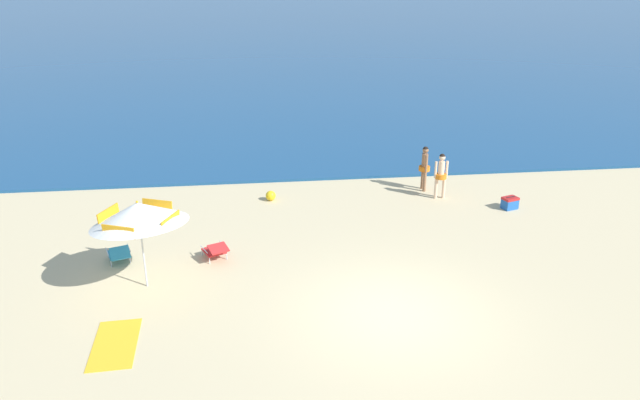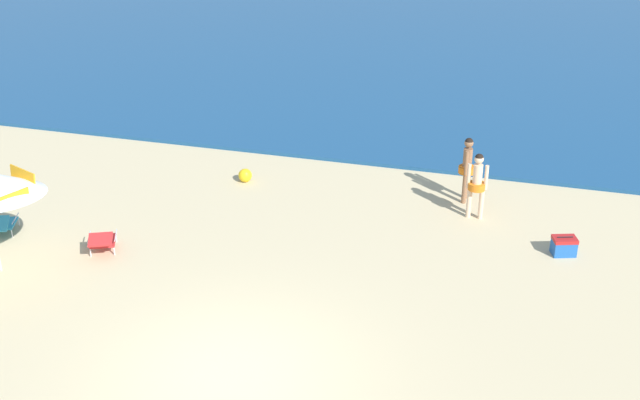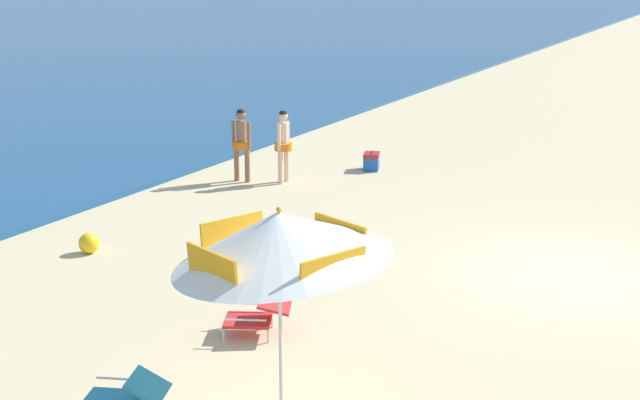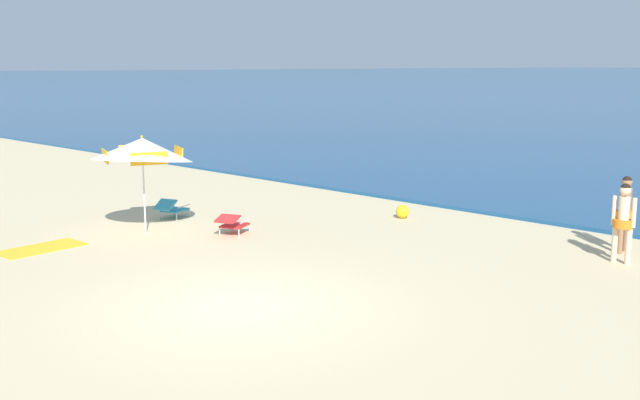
{
  "view_description": "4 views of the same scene",
  "coord_description": "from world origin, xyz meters",
  "px_view_note": "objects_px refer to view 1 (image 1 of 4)",
  "views": [
    {
      "loc": [
        -3.02,
        -11.08,
        7.21
      ],
      "look_at": [
        -1.22,
        3.79,
        1.37
      ],
      "focal_mm": 32.45,
      "sensor_mm": 36.0,
      "label": 1
    },
    {
      "loc": [
        4.41,
        -10.19,
        8.58
      ],
      "look_at": [
        0.11,
        5.22,
        0.86
      ],
      "focal_mm": 45.77,
      "sensor_mm": 36.0,
      "label": 2
    },
    {
      "loc": [
        -13.45,
        -2.4,
        4.69
      ],
      "look_at": [
        -1.61,
        3.59,
        1.17
      ],
      "focal_mm": 50.47,
      "sensor_mm": 36.0,
      "label": 3
    },
    {
      "loc": [
        9.01,
        -7.47,
        3.89
      ],
      "look_at": [
        -1.97,
        3.88,
        1.01
      ],
      "focal_mm": 41.96,
      "sensor_mm": 36.0,
      "label": 4
    }
  ],
  "objects_px": {
    "lounge_chair_beside_umbrella": "(119,253)",
    "beach_ball": "(271,196)",
    "lounge_chair_under_umbrella": "(215,250)",
    "cooler_box": "(510,203)",
    "person_standing_near_shore": "(425,165)",
    "beach_umbrella_striped_main": "(138,213)",
    "beach_towel": "(115,344)",
    "person_standing_beside": "(441,173)"
  },
  "relations": [
    {
      "from": "beach_umbrella_striped_main",
      "to": "person_standing_beside",
      "type": "relative_size",
      "value": 2.0
    },
    {
      "from": "lounge_chair_beside_umbrella",
      "to": "beach_ball",
      "type": "height_order",
      "value": "lounge_chair_beside_umbrella"
    },
    {
      "from": "lounge_chair_beside_umbrella",
      "to": "beach_towel",
      "type": "bearing_deg",
      "value": -80.57
    },
    {
      "from": "beach_towel",
      "to": "person_standing_beside",
      "type": "bearing_deg",
      "value": 38.39
    },
    {
      "from": "lounge_chair_under_umbrella",
      "to": "cooler_box",
      "type": "relative_size",
      "value": 1.71
    },
    {
      "from": "beach_towel",
      "to": "lounge_chair_beside_umbrella",
      "type": "bearing_deg",
      "value": 99.43
    },
    {
      "from": "lounge_chair_under_umbrella",
      "to": "cooler_box",
      "type": "height_order",
      "value": "lounge_chair_under_umbrella"
    },
    {
      "from": "cooler_box",
      "to": "beach_towel",
      "type": "distance_m",
      "value": 12.98
    },
    {
      "from": "person_standing_near_shore",
      "to": "cooler_box",
      "type": "bearing_deg",
      "value": -41.93
    },
    {
      "from": "beach_umbrella_striped_main",
      "to": "person_standing_near_shore",
      "type": "bearing_deg",
      "value": 33.88
    },
    {
      "from": "beach_umbrella_striped_main",
      "to": "beach_towel",
      "type": "bearing_deg",
      "value": -96.83
    },
    {
      "from": "person_standing_beside",
      "to": "beach_ball",
      "type": "distance_m",
      "value": 5.87
    },
    {
      "from": "beach_umbrella_striped_main",
      "to": "person_standing_near_shore",
      "type": "relative_size",
      "value": 1.98
    },
    {
      "from": "lounge_chair_beside_umbrella",
      "to": "cooler_box",
      "type": "height_order",
      "value": "lounge_chair_beside_umbrella"
    },
    {
      "from": "beach_umbrella_striped_main",
      "to": "beach_towel",
      "type": "xyz_separation_m",
      "value": [
        -0.29,
        -2.41,
        -1.95
      ]
    },
    {
      "from": "person_standing_near_shore",
      "to": "beach_towel",
      "type": "distance_m",
      "value": 12.33
    },
    {
      "from": "person_standing_near_shore",
      "to": "beach_towel",
      "type": "height_order",
      "value": "person_standing_near_shore"
    },
    {
      "from": "person_standing_near_shore",
      "to": "person_standing_beside",
      "type": "bearing_deg",
      "value": -69.69
    },
    {
      "from": "lounge_chair_under_umbrella",
      "to": "lounge_chair_beside_umbrella",
      "type": "bearing_deg",
      "value": 177.55
    },
    {
      "from": "person_standing_beside",
      "to": "beach_towel",
      "type": "xyz_separation_m",
      "value": [
        -9.39,
        -7.44,
        -0.92
      ]
    },
    {
      "from": "lounge_chair_under_umbrella",
      "to": "person_standing_near_shore",
      "type": "xyz_separation_m",
      "value": [
        7.14,
        4.63,
        0.66
      ]
    },
    {
      "from": "person_standing_beside",
      "to": "cooler_box",
      "type": "bearing_deg",
      "value": -31.33
    },
    {
      "from": "person_standing_near_shore",
      "to": "cooler_box",
      "type": "distance_m",
      "value": 3.21
    },
    {
      "from": "lounge_chair_under_umbrella",
      "to": "beach_towel",
      "type": "height_order",
      "value": "lounge_chair_under_umbrella"
    },
    {
      "from": "person_standing_beside",
      "to": "beach_ball",
      "type": "bearing_deg",
      "value": 175.33
    },
    {
      "from": "person_standing_beside",
      "to": "beach_towel",
      "type": "height_order",
      "value": "person_standing_beside"
    },
    {
      "from": "cooler_box",
      "to": "person_standing_beside",
      "type": "bearing_deg",
      "value": 148.67
    },
    {
      "from": "beach_umbrella_striped_main",
      "to": "person_standing_beside",
      "type": "height_order",
      "value": "beach_umbrella_striped_main"
    },
    {
      "from": "cooler_box",
      "to": "lounge_chair_under_umbrella",
      "type": "bearing_deg",
      "value": -165.0
    },
    {
      "from": "lounge_chair_under_umbrella",
      "to": "lounge_chair_beside_umbrella",
      "type": "distance_m",
      "value": 2.55
    },
    {
      "from": "lounge_chair_under_umbrella",
      "to": "person_standing_beside",
      "type": "xyz_separation_m",
      "value": [
        7.47,
        3.76,
        0.65
      ]
    },
    {
      "from": "person_standing_near_shore",
      "to": "beach_towel",
      "type": "xyz_separation_m",
      "value": [
        -9.07,
        -8.31,
        -0.93
      ]
    },
    {
      "from": "lounge_chair_under_umbrella",
      "to": "person_standing_near_shore",
      "type": "relative_size",
      "value": 0.61
    },
    {
      "from": "beach_towel",
      "to": "beach_ball",
      "type": "bearing_deg",
      "value": 65.63
    },
    {
      "from": "person_standing_beside",
      "to": "beach_umbrella_striped_main",
      "type": "bearing_deg",
      "value": -151.09
    },
    {
      "from": "person_standing_near_shore",
      "to": "person_standing_beside",
      "type": "xyz_separation_m",
      "value": [
        0.32,
        -0.87,
        -0.01
      ]
    },
    {
      "from": "cooler_box",
      "to": "beach_ball",
      "type": "bearing_deg",
      "value": 167.75
    },
    {
      "from": "person_standing_near_shore",
      "to": "beach_ball",
      "type": "bearing_deg",
      "value": -175.88
    },
    {
      "from": "person_standing_beside",
      "to": "cooler_box",
      "type": "height_order",
      "value": "person_standing_beside"
    },
    {
      "from": "lounge_chair_under_umbrella",
      "to": "cooler_box",
      "type": "distance_m",
      "value": 9.81
    },
    {
      "from": "beach_umbrella_striped_main",
      "to": "cooler_box",
      "type": "height_order",
      "value": "beach_umbrella_striped_main"
    },
    {
      "from": "person_standing_beside",
      "to": "beach_ball",
      "type": "xyz_separation_m",
      "value": [
        -5.81,
        0.47,
        -0.75
      ]
    }
  ]
}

